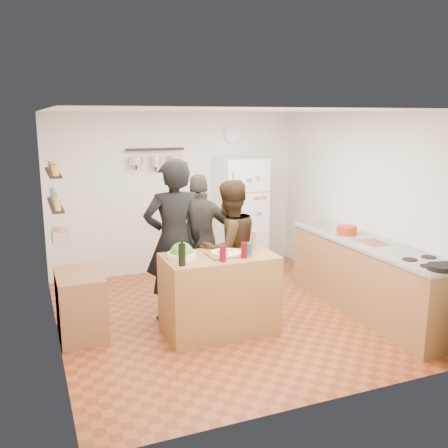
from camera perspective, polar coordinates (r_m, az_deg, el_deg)
name	(u,v)px	position (r m, az deg, el deg)	size (l,w,h in m)	color
room_shell	(215,212)	(6.32, -0.98, 1.40)	(4.20, 4.20, 4.20)	brown
prep_island	(219,294)	(5.74, -0.56, -7.97)	(1.25, 0.72, 0.91)	#A57A3C
pizza_board	(226,254)	(5.61, 0.26, -3.47)	(0.42, 0.34, 0.02)	brown
pizza	(226,253)	(5.60, 0.26, -3.28)	(0.34, 0.34, 0.02)	beige
salad_bowl	(182,255)	(5.50, -4.85, -3.58)	(0.32, 0.32, 0.06)	white
wine_bottle	(182,255)	(5.21, -4.82, -3.52)	(0.08, 0.08, 0.23)	black
wine_glass_near	(223,254)	(5.34, -0.13, -3.40)	(0.07, 0.07, 0.17)	#59071B
wine_glass_far	(244,250)	(5.48, 2.33, -3.00)	(0.07, 0.07, 0.18)	#59070A
pepper_mill	(254,242)	(5.79, 3.39, -2.07)	(0.06, 0.06, 0.20)	#965E3E
salt_canister	(248,249)	(5.59, 2.74, -2.88)	(0.09, 0.09, 0.14)	navy
person_left	(174,241)	(5.96, -5.76, -1.94)	(0.72, 0.47, 1.97)	black
person_center	(229,249)	(6.12, 0.58, -2.84)	(0.82, 0.64, 1.69)	black
person_back	(200,238)	(6.61, -2.72, -1.65)	(1.00, 0.42, 1.71)	#302D2B
counter_run	(369,278)	(6.55, 16.21, -5.93)	(0.63, 2.63, 0.90)	#9E7042
stove_top	(428,263)	(5.75, 22.31, -4.12)	(0.60, 0.62, 0.02)	white
skillet	(440,267)	(5.49, 23.50, -4.57)	(0.27, 0.27, 0.05)	black
sink	(332,228)	(7.09, 12.22, -0.45)	(0.50, 0.80, 0.03)	silver
cutting_board	(373,243)	(6.40, 16.67, -2.11)	(0.30, 0.40, 0.02)	brown
red_bowl	(347,230)	(6.72, 13.86, -0.70)	(0.26, 0.26, 0.11)	#A02A12
fridge	(240,214)	(7.98, 1.88, 1.10)	(0.70, 0.68, 1.80)	white
wall_clock	(233,135)	(8.14, 0.99, 10.19)	(0.30, 0.30, 0.03)	silver
spice_shelf_lower	(55,205)	(5.69, -18.73, 2.10)	(0.12, 1.00, 0.03)	black
spice_shelf_upper	(53,172)	(5.65, -18.97, 5.60)	(0.12, 1.00, 0.03)	black
produce_basket	(60,236)	(5.76, -18.19, -1.30)	(0.18, 0.35, 0.14)	silver
side_table	(81,304)	(5.90, -16.05, -8.82)	(0.50, 0.80, 0.73)	#8E5F3B
pot_rack	(155,149)	(7.66, -7.87, 8.45)	(0.90, 0.04, 0.04)	black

